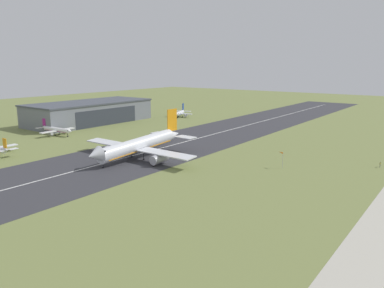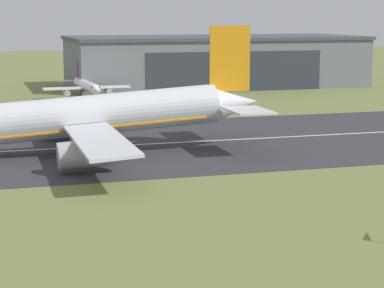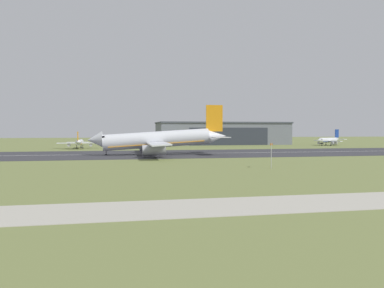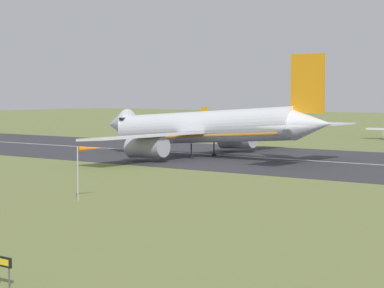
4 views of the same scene
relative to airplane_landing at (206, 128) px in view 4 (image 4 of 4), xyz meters
name	(u,v)px [view 4 (image 4 of 4)]	position (x,y,z in m)	size (l,w,h in m)	color
ground_plane	(176,213)	(35.07, -53.55, -5.42)	(734.36, 734.36, 0.00)	olive
airplane_landing	(206,128)	(0.00, 0.00, 0.00)	(50.85, 57.09, 18.38)	silver
airplane_parked_west	(226,126)	(-32.50, 53.98, -2.44)	(21.43, 23.57, 8.34)	silver
windsock_pole	(88,151)	(21.75, -52.25, -0.01)	(1.75, 2.52, 6.03)	#B7B7BC
runway_sign	(4,264)	(44.23, -82.22, -4.03)	(1.43, 0.14, 1.87)	#4C4C51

